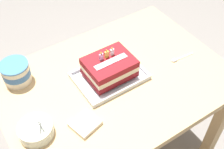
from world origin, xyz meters
The scene contains 7 objects.
dining_table centered at (0.00, 0.00, 0.64)m, with size 1.11×0.79×0.75m.
foil_tray centered at (-0.01, 0.03, 0.76)m, with size 0.33×0.24×0.02m.
birthday_cake centered at (-0.01, 0.03, 0.82)m, with size 0.22×0.17×0.14m.
bowl_stack centered at (-0.44, -0.07, 0.77)m, with size 0.15×0.15×0.11m.
ice_cream_tub centered at (-0.39, 0.26, 0.80)m, with size 0.14×0.14×0.11m.
serving_spoon_near_tray centered at (0.35, -0.06, 0.75)m, with size 0.14×0.03×0.01m.
napkin_pile centered at (-0.25, -0.15, 0.76)m, with size 0.13×0.13×0.02m.
Camera 1 is at (-0.54, -0.80, 1.81)m, focal length 47.33 mm.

